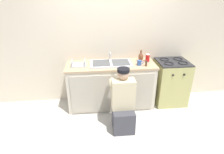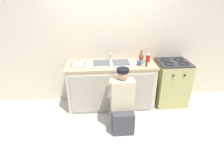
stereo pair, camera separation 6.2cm
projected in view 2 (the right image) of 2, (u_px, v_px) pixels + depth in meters
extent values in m
plane|color=beige|center=(112.00, 112.00, 3.76)|extent=(12.00, 12.00, 0.00)
cube|color=beige|center=(110.00, 43.00, 3.81)|extent=(6.00, 0.10, 2.50)
cube|color=beige|center=(111.00, 86.00, 3.84)|extent=(1.71, 0.60, 0.88)
cube|color=#AFA694|center=(91.00, 94.00, 3.53)|extent=(0.75, 0.02, 0.77)
cube|color=#AFA694|center=(134.00, 93.00, 3.59)|extent=(0.75, 0.02, 0.77)
cube|color=tan|center=(111.00, 65.00, 3.65)|extent=(1.75, 0.62, 0.04)
cube|color=silver|center=(111.00, 63.00, 3.63)|extent=(0.80, 0.44, 0.03)
cube|color=#4C4F51|center=(101.00, 63.00, 3.61)|extent=(0.33, 0.35, 0.01)
cube|color=#4C4F51|center=(121.00, 62.00, 3.64)|extent=(0.33, 0.35, 0.01)
cylinder|color=#B7BABF|center=(110.00, 57.00, 3.77)|extent=(0.02, 0.02, 0.18)
cylinder|color=#B7BABF|center=(111.00, 54.00, 3.66)|extent=(0.02, 0.16, 0.02)
cube|color=tan|center=(171.00, 83.00, 3.93)|extent=(0.63, 0.60, 0.90)
cube|color=#262628|center=(174.00, 62.00, 3.73)|extent=(0.62, 0.59, 0.02)
torus|color=black|center=(169.00, 64.00, 3.61)|extent=(0.19, 0.19, 0.02)
torus|color=black|center=(184.00, 63.00, 3.63)|extent=(0.19, 0.19, 0.02)
torus|color=black|center=(165.00, 60.00, 3.82)|extent=(0.19, 0.19, 0.02)
torus|color=black|center=(179.00, 59.00, 3.85)|extent=(0.19, 0.19, 0.02)
cylinder|color=black|center=(173.00, 76.00, 3.51)|extent=(0.04, 0.02, 0.04)
cylinder|color=black|center=(185.00, 75.00, 3.52)|extent=(0.04, 0.02, 0.04)
cube|color=#3F3F47|center=(122.00, 119.00, 3.24)|extent=(0.36, 0.40, 0.40)
cube|color=beige|center=(123.00, 94.00, 3.10)|extent=(0.38, 0.22, 0.52)
sphere|color=tan|center=(123.00, 74.00, 2.99)|extent=(0.19, 0.19, 0.19)
cylinder|color=black|center=(123.00, 70.00, 2.96)|extent=(0.20, 0.20, 0.06)
cube|color=black|center=(122.00, 69.00, 3.04)|extent=(0.13, 0.09, 0.02)
cylinder|color=beige|center=(111.00, 84.00, 3.23)|extent=(0.08, 0.30, 0.08)
cylinder|color=beige|center=(131.00, 84.00, 3.25)|extent=(0.08, 0.30, 0.08)
cylinder|color=red|center=(148.00, 58.00, 3.74)|extent=(0.08, 0.08, 0.14)
cylinder|color=white|center=(148.00, 55.00, 3.71)|extent=(0.08, 0.08, 0.01)
ellipsoid|color=brown|center=(141.00, 57.00, 3.74)|extent=(0.10, 0.10, 0.17)
cylinder|color=brown|center=(142.00, 52.00, 3.69)|extent=(0.04, 0.04, 0.06)
cube|color=#B2B7BC|center=(79.00, 65.00, 3.58)|extent=(0.28, 0.22, 0.02)
cube|color=#B2B7BC|center=(72.00, 62.00, 3.55)|extent=(0.01, 0.21, 0.10)
cube|color=#B2B7BC|center=(85.00, 62.00, 3.57)|extent=(0.01, 0.21, 0.10)
cylinder|color=#513823|center=(146.00, 64.00, 3.52)|extent=(0.04, 0.04, 0.08)
cylinder|color=black|center=(147.00, 62.00, 3.50)|extent=(0.04, 0.04, 0.02)
cylinder|color=#335699|center=(139.00, 63.00, 3.56)|extent=(0.08, 0.08, 0.09)
torus|color=#335699|center=(142.00, 63.00, 3.56)|extent=(0.06, 0.01, 0.06)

